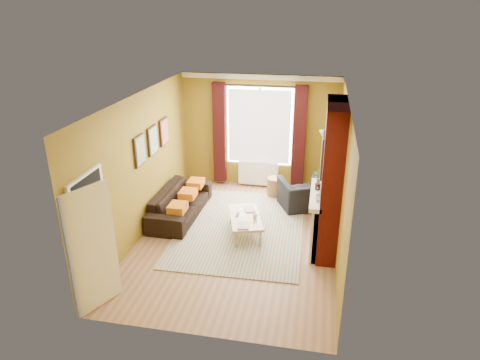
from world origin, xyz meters
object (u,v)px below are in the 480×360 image
Objects in this scene: sofa at (180,202)px; floor_lamp at (323,145)px; armchair at (304,194)px; coffee_table at (245,218)px; wicker_stool at (275,187)px.

floor_lamp is at bearing -60.01° from sofa.
armchair reaches higher than coffee_table.
wicker_stool is 0.28× the size of floor_lamp.
armchair reaches higher than wicker_stool.
floor_lamp is at bearing -139.37° from armchair.
sofa is 3.52m from floor_lamp.
coffee_table is 1.99m from wicker_stool.
armchair is at bearing -36.17° from wicker_stool.
sofa is 1.30× the size of floor_lamp.
floor_lamp is (1.07, 0.20, 1.06)m from wicker_stool.
floor_lamp is at bearing 39.68° from coffee_table.
floor_lamp reaches higher than armchair.
floor_lamp reaches higher than wicker_stool.
coffee_table is at bearing 27.94° from armchair.
coffee_table is (1.53, -0.53, 0.04)m from sofa.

